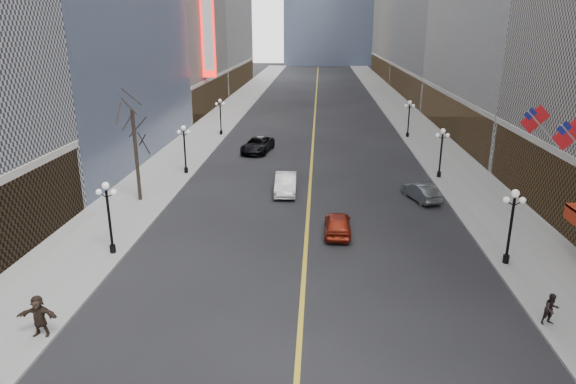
# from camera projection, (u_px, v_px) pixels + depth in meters

# --- Properties ---
(sidewalk_east) EXTENTS (6.00, 230.00, 0.15)m
(sidewalk_east) POSITION_uv_depth(u_px,v_px,m) (419.00, 131.00, 68.00)
(sidewalk_east) COLOR gray
(sidewalk_east) RESTS_ON ground
(sidewalk_west) EXTENTS (6.00, 230.00, 0.15)m
(sidewalk_west) POSITION_uv_depth(u_px,v_px,m) (211.00, 129.00, 69.63)
(sidewalk_west) COLOR gray
(sidewalk_west) RESTS_ON ground
(lane_line) EXTENTS (0.25, 200.00, 0.02)m
(lane_line) POSITION_uv_depth(u_px,v_px,m) (315.00, 118.00, 78.33)
(lane_line) COLOR gold
(lane_line) RESTS_ON ground
(streetlamp_east_1) EXTENTS (1.26, 0.44, 4.52)m
(streetlamp_east_1) POSITION_uv_depth(u_px,v_px,m) (512.00, 219.00, 29.29)
(streetlamp_east_1) COLOR black
(streetlamp_east_1) RESTS_ON sidewalk_east
(streetlamp_east_2) EXTENTS (1.26, 0.44, 4.52)m
(streetlamp_east_2) POSITION_uv_depth(u_px,v_px,m) (441.00, 148.00, 46.37)
(streetlamp_east_2) COLOR black
(streetlamp_east_2) RESTS_ON sidewalk_east
(streetlamp_east_3) EXTENTS (1.26, 0.44, 4.52)m
(streetlamp_east_3) POSITION_uv_depth(u_px,v_px,m) (409.00, 115.00, 63.46)
(streetlamp_east_3) COLOR black
(streetlamp_east_3) RESTS_ON sidewalk_east
(streetlamp_west_1) EXTENTS (1.26, 0.44, 4.52)m
(streetlamp_west_1) POSITION_uv_depth(u_px,v_px,m) (108.00, 210.00, 30.66)
(streetlamp_west_1) COLOR black
(streetlamp_west_1) RESTS_ON sidewalk_west
(streetlamp_west_2) EXTENTS (1.26, 0.44, 4.52)m
(streetlamp_west_2) POSITION_uv_depth(u_px,v_px,m) (184.00, 144.00, 47.74)
(streetlamp_west_2) COLOR black
(streetlamp_west_2) RESTS_ON sidewalk_west
(streetlamp_west_3) EXTENTS (1.26, 0.44, 4.52)m
(streetlamp_west_3) POSITION_uv_depth(u_px,v_px,m) (220.00, 113.00, 64.83)
(streetlamp_west_3) COLOR black
(streetlamp_west_3) RESTS_ON sidewalk_west
(flag_4) EXTENTS (2.87, 0.12, 2.87)m
(flag_4) POSITION_uv_depth(u_px,v_px,m) (572.00, 137.00, 29.63)
(flag_4) COLOR #B2B2B7
(flag_4) RESTS_ON ground
(flag_5) EXTENTS (2.87, 0.12, 2.87)m
(flag_5) POSITION_uv_depth(u_px,v_px,m) (537.00, 122.00, 34.37)
(flag_5) COLOR #B2B2B7
(flag_5) RESTS_ON ground
(theatre_marquee) EXTENTS (2.00, 0.55, 12.00)m
(theatre_marquee) POSITION_uv_depth(u_px,v_px,m) (208.00, 36.00, 75.54)
(theatre_marquee) COLOR red
(theatre_marquee) RESTS_ON ground
(tree_west_far) EXTENTS (3.60, 3.60, 7.92)m
(tree_west_far) POSITION_uv_depth(u_px,v_px,m) (133.00, 124.00, 39.22)
(tree_west_far) COLOR #2D231C
(tree_west_far) RESTS_ON sidewalk_west
(car_nb_mid) EXTENTS (1.86, 5.00, 1.63)m
(car_nb_mid) POSITION_uv_depth(u_px,v_px,m) (286.00, 184.00, 42.93)
(car_nb_mid) COLOR silver
(car_nb_mid) RESTS_ON ground
(car_nb_far) EXTENTS (3.61, 6.26, 1.64)m
(car_nb_far) POSITION_uv_depth(u_px,v_px,m) (257.00, 145.00, 56.81)
(car_nb_far) COLOR black
(car_nb_far) RESTS_ON ground
(car_sb_mid) EXTENTS (1.85, 4.42, 1.49)m
(car_sb_mid) POSITION_uv_depth(u_px,v_px,m) (338.00, 224.00, 34.47)
(car_sb_mid) COLOR maroon
(car_sb_mid) RESTS_ON ground
(car_sb_far) EXTENTS (2.79, 4.50, 1.40)m
(car_sb_far) POSITION_uv_depth(u_px,v_px,m) (421.00, 192.00, 41.27)
(car_sb_far) COLOR #4F5457
(car_sb_far) RESTS_ON ground
(ped_east_walk) EXTENTS (0.83, 0.57, 1.55)m
(ped_east_walk) POSITION_uv_depth(u_px,v_px,m) (551.00, 309.00, 23.73)
(ped_east_walk) COLOR black
(ped_east_walk) RESTS_ON sidewalk_east
(ped_west_far) EXTENTS (1.83, 0.54, 1.97)m
(ped_west_far) POSITION_uv_depth(u_px,v_px,m) (39.00, 316.00, 22.80)
(ped_west_far) COLOR black
(ped_west_far) RESTS_ON sidewalk_west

